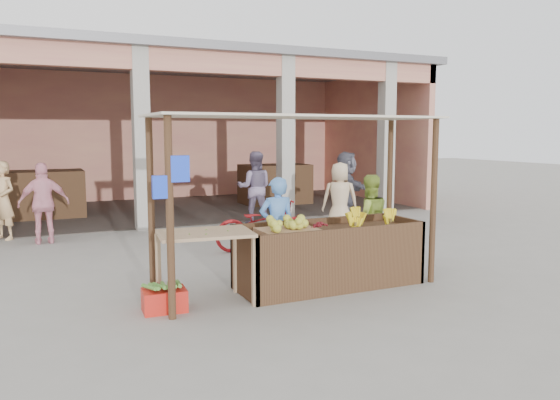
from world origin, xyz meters
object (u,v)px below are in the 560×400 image
side_table (205,243)px  vendor_blue (277,223)px  vendor_green (369,217)px  motorcycle (263,224)px  red_crate (164,300)px  fruit_stall (329,258)px

side_table → vendor_blue: size_ratio=0.76×
vendor_green → motorcycle: 2.06m
vendor_blue → side_table: bearing=40.9°
side_table → red_crate: 0.85m
fruit_stall → red_crate: bearing=-177.1°
side_table → red_crate: bearing=-169.7°
red_crate → vendor_green: vendor_green is taller
vendor_blue → vendor_green: 1.67m
red_crate → vendor_blue: bearing=30.3°
fruit_stall → red_crate: 2.38m
side_table → motorcycle: bearing=60.2°
fruit_stall → vendor_green: (1.24, 0.86, 0.38)m
red_crate → side_table: bearing=8.1°
red_crate → fruit_stall: bearing=6.9°
red_crate → vendor_green: 3.80m
fruit_stall → red_crate: (-2.37, -0.12, -0.27)m
red_crate → vendor_blue: (1.94, 0.96, 0.67)m
side_table → fruit_stall: bearing=8.8°
fruit_stall → vendor_green: size_ratio=1.67×
side_table → vendor_green: bearing=23.3°
fruit_stall → side_table: (-1.83, -0.08, 0.39)m
red_crate → motorcycle: 3.62m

